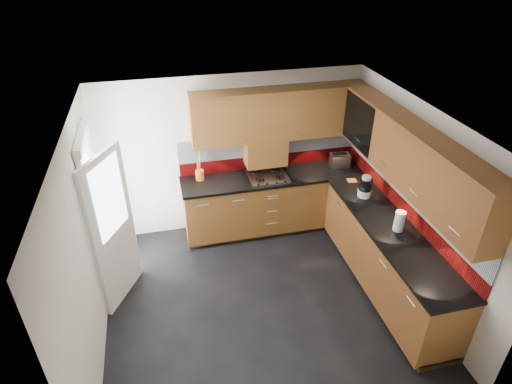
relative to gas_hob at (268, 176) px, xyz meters
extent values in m
cube|color=black|center=(-0.45, -1.47, -0.96)|extent=(4.00, 3.80, 0.02)
cube|color=white|center=(-0.45, -1.47, 1.50)|extent=(4.00, 3.80, 0.10)
cube|color=silver|center=(-0.45, 0.37, 0.25)|extent=(4.00, 0.08, 2.64)
cube|color=silver|center=(-0.45, -3.31, 0.25)|extent=(4.00, 0.08, 2.64)
cube|color=silver|center=(-2.39, -1.47, 0.25)|extent=(0.08, 3.80, 2.64)
cube|color=silver|center=(1.49, -1.47, 0.25)|extent=(0.08, 3.80, 2.64)
cube|color=brown|center=(0.10, 0.03, -0.48)|extent=(2.70, 0.60, 0.95)
cube|color=brown|center=(1.15, -1.57, -0.48)|extent=(0.60, 2.60, 0.95)
cube|color=#402D12|center=(0.10, 0.06, -0.90)|extent=(2.70, 0.54, 0.10)
cube|color=#402D12|center=(1.18, -1.57, -0.90)|extent=(0.54, 2.60, 0.10)
cube|color=black|center=(0.09, 0.02, -0.03)|extent=(2.72, 0.62, 0.04)
cube|color=black|center=(1.14, -1.59, -0.03)|extent=(0.62, 2.60, 0.04)
cube|color=#6D090B|center=(0.10, 0.32, 0.09)|extent=(2.70, 0.02, 0.20)
cube|color=silver|center=(0.10, 0.32, 0.36)|extent=(2.70, 0.02, 0.34)
cube|color=#6D090B|center=(1.44, -1.27, 0.09)|extent=(0.02, 3.20, 0.20)
cube|color=silver|center=(1.44, -1.27, 0.36)|extent=(0.02, 3.20, 0.34)
cube|color=brown|center=(0.20, 0.17, 0.89)|extent=(2.50, 0.33, 0.72)
cube|color=brown|center=(1.28, -1.43, 0.89)|extent=(0.33, 2.87, 0.72)
cube|color=silver|center=(0.05, -0.01, 0.68)|extent=(1.80, 0.01, 0.16)
cube|color=silver|center=(1.11, -1.47, 0.68)|extent=(0.01, 2.00, 0.16)
cube|color=brown|center=(0.00, 0.17, 0.33)|extent=(0.60, 0.33, 0.40)
cube|color=black|center=(1.11, -0.40, 0.89)|extent=(0.01, 0.80, 0.66)
cube|color=#FFD18C|center=(1.42, -0.40, 0.89)|extent=(0.01, 0.76, 0.64)
cube|color=black|center=(1.28, -0.40, 0.91)|extent=(0.29, 0.76, 0.01)
cylinder|color=black|center=(1.28, -0.65, 1.01)|extent=(0.07, 0.07, 0.16)
cylinder|color=black|center=(1.28, -0.50, 1.01)|extent=(0.07, 0.07, 0.16)
cylinder|color=white|center=(1.28, -0.35, 1.01)|extent=(0.07, 0.07, 0.16)
cylinder|color=black|center=(1.28, -0.20, 1.01)|extent=(0.07, 0.07, 0.16)
cube|color=white|center=(-2.31, -0.57, 0.07)|extent=(0.06, 0.95, 2.04)
cube|color=white|center=(-2.13, -0.92, 0.05)|extent=(0.42, 0.73, 1.98)
cube|color=white|center=(-2.10, -0.92, 0.50)|extent=(0.28, 0.50, 0.90)
cube|color=silver|center=(0.00, 0.01, 0.00)|extent=(0.57, 0.49, 0.02)
torus|color=black|center=(-0.15, -0.11, 0.02)|extent=(0.13, 0.13, 0.02)
torus|color=black|center=(0.15, -0.11, 0.02)|extent=(0.13, 0.13, 0.02)
torus|color=black|center=(-0.15, 0.13, 0.02)|extent=(0.13, 0.13, 0.02)
torus|color=black|center=(0.15, 0.13, 0.02)|extent=(0.13, 0.13, 0.02)
cube|color=black|center=(0.00, -0.22, 0.01)|extent=(0.43, 0.04, 0.02)
cylinder|color=#CE5913|center=(-0.98, 0.16, 0.06)|extent=(0.12, 0.12, 0.15)
cylinder|color=#8D5E38|center=(-0.98, 0.18, 0.25)|extent=(0.06, 0.02, 0.30)
cylinder|color=#8D5E38|center=(-0.97, 0.18, 0.24)|extent=(0.05, 0.03, 0.28)
cylinder|color=#8D5E38|center=(-0.98, 0.18, 0.26)|extent=(0.06, 0.03, 0.32)
cylinder|color=#8D5E38|center=(-0.96, 0.17, 0.23)|extent=(0.04, 0.04, 0.26)
cylinder|color=#8D5E38|center=(-0.99, 0.17, 0.24)|extent=(0.04, 0.05, 0.29)
cube|color=silver|center=(1.15, 0.08, 0.08)|extent=(0.31, 0.21, 0.20)
cube|color=black|center=(1.15, 0.08, 0.19)|extent=(0.22, 0.05, 0.01)
cube|color=black|center=(1.15, 0.12, 0.19)|extent=(0.22, 0.05, 0.01)
cylinder|color=white|center=(1.14, -0.81, 0.04)|extent=(0.18, 0.18, 0.10)
cylinder|color=black|center=(1.14, -0.81, 0.17)|extent=(0.17, 0.17, 0.16)
cylinder|color=white|center=(1.14, -0.81, 0.27)|extent=(0.12, 0.12, 0.04)
cylinder|color=white|center=(1.19, -1.61, 0.11)|extent=(0.14, 0.14, 0.26)
cube|color=orange|center=(1.15, -0.39, -0.01)|extent=(0.14, 0.12, 0.01)
camera|label=1|loc=(-1.43, -5.26, 3.06)|focal=30.00mm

